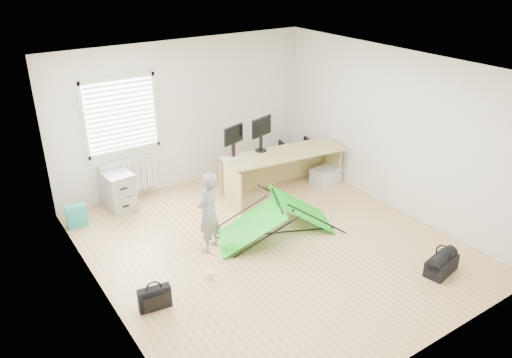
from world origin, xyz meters
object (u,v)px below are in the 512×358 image
kite (277,217)px  monitor_left (233,146)px  laptop_bag (155,298)px  person (208,212)px  desk (284,172)px  thermos (237,150)px  office_chair (298,155)px  storage_crate (326,176)px  filing_cabinet (118,191)px  monitor_right (261,139)px  duffel_bag (441,266)px

kite → monitor_left: bearing=109.9°
kite → laptop_bag: 2.41m
person → monitor_left: bearing=-163.0°
desk → thermos: bearing=165.3°
office_chair → storage_crate: 0.87m
monitor_left → storage_crate: size_ratio=0.86×
monitor_left → laptop_bag: 3.32m
laptop_bag → office_chair: bearing=39.0°
kite → storage_crate: (1.88, 0.99, -0.15)m
filing_cabinet → desk: bearing=-25.3°
monitor_left → storage_crate: 2.01m
filing_cabinet → thermos: size_ratio=2.66×
monitor_right → thermos: monitor_right is taller
monitor_left → monitor_right: 0.58m
thermos → duffel_bag: 3.85m
person → laptop_bag: (-1.24, -0.82, -0.47)m
desk → person: bearing=-148.7°
kite → storage_crate: kite is taller
desk → storage_crate: (0.87, -0.18, -0.23)m
storage_crate → laptop_bag: laptop_bag is taller
thermos → kite: (-0.20, -1.49, -0.59)m
desk → laptop_bag: desk is taller
monitor_right → office_chair: monitor_right is taller
thermos → laptop_bag: 3.37m
person → storage_crate: person is taller
office_chair → storage_crate: bearing=102.1°
desk → thermos: thermos is taller
person → monitor_right: bearing=-174.2°
thermos → storage_crate: 1.91m
monitor_right → kite: bearing=-131.5°
desk → duffel_bag: (0.28, -3.29, -0.27)m
filing_cabinet → thermos: bearing=-24.9°
office_chair → filing_cabinet: bearing=6.0°
monitor_right → laptop_bag: monitor_right is taller
laptop_bag → monitor_left: bearing=49.1°
person → kite: bearing=139.9°
desk → kite: desk is taller
office_chair → kite: 2.63m
desk → office_chair: size_ratio=3.51×
filing_cabinet → storage_crate: bearing=-23.3°
monitor_right → duffel_bag: 3.75m
storage_crate → filing_cabinet: bearing=161.6°
office_chair → desk: bearing=49.9°
storage_crate → duffel_bag: (-0.59, -3.11, -0.03)m
storage_crate → laptop_bag: size_ratio=1.30×
thermos → office_chair: (1.68, 0.36, -0.60)m
office_chair → duffel_bag: bearing=93.2°
monitor_left → duffel_bag: 3.88m
thermos → desk: bearing=-21.5°
desk → thermos: 1.02m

